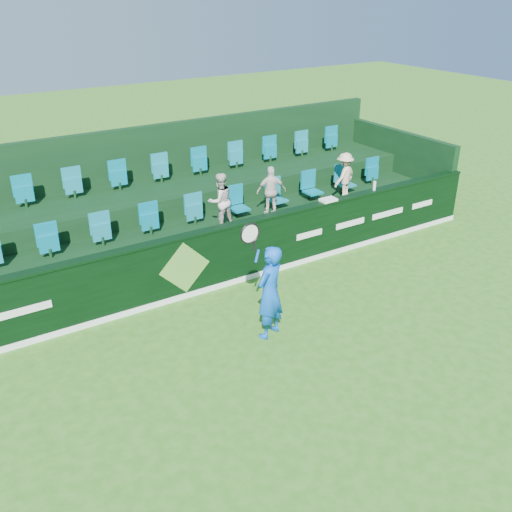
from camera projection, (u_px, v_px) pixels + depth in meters
ground at (299, 407)px, 8.67m from camera, size 60.00×60.00×0.00m
sponsor_hoarding at (182, 267)px, 11.42m from camera, size 16.00×0.25×1.35m
stand_tier_front at (161, 259)px, 12.38m from camera, size 16.00×2.00×0.80m
stand_tier_back at (128, 220)px, 13.71m from camera, size 16.00×1.80×1.30m
stand_rear at (119, 192)px, 13.81m from camera, size 16.00×4.10×2.60m
seat_row_front at (151, 223)px, 12.38m from camera, size 13.50×0.50×0.60m
seat_row_back at (120, 179)px, 13.53m from camera, size 13.50×0.50×0.60m
tennis_player at (269, 292)px, 10.05m from camera, size 1.08×0.64×2.39m
spectator_left at (220, 201)px, 12.67m from camera, size 0.64×0.52×1.27m
spectator_middle at (271, 191)px, 13.34m from camera, size 0.76×0.51×1.20m
spectator_right at (344, 176)px, 14.41m from camera, size 0.87×0.67×1.19m
towel at (328, 200)px, 12.88m from camera, size 0.37×0.24×0.06m
drinks_bottle at (374, 186)px, 13.51m from camera, size 0.07×0.07×0.22m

